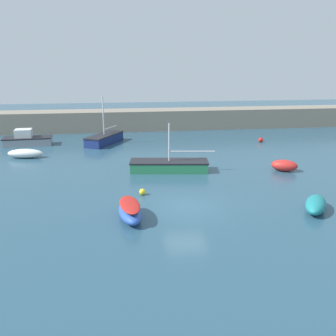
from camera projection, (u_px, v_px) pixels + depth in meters
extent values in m
cube|color=#284C60|center=(186.00, 208.00, 22.45)|extent=(120.00, 120.00, 0.20)
cube|color=gray|center=(146.00, 120.00, 47.67)|extent=(62.53, 3.80, 2.47)
cube|color=navy|center=(104.00, 140.00, 39.33)|extent=(4.03, 5.36, 0.88)
cube|color=black|center=(104.00, 135.00, 39.19)|extent=(4.11, 5.47, 0.12)
cylinder|color=silver|center=(103.00, 116.00, 38.64)|extent=(0.12, 0.12, 4.16)
cylinder|color=silver|center=(110.00, 128.00, 40.24)|extent=(1.38, 2.38, 0.10)
ellipsoid|color=red|center=(284.00, 165.00, 29.52)|extent=(2.33, 1.95, 0.89)
ellipsoid|color=#2D56B7|center=(130.00, 212.00, 20.47)|extent=(1.49, 3.23, 0.80)
ellipsoid|color=red|center=(130.00, 205.00, 20.35)|extent=(1.34, 2.90, 0.24)
cube|color=#287A4C|center=(169.00, 167.00, 29.53)|extent=(6.20, 2.67, 0.73)
cube|color=black|center=(169.00, 161.00, 29.41)|extent=(6.32, 2.72, 0.12)
cylinder|color=silver|center=(169.00, 143.00, 29.01)|extent=(0.12, 0.12, 3.07)
cylinder|color=silver|center=(192.00, 151.00, 29.20)|extent=(3.55, 0.59, 0.10)
cube|color=gray|center=(28.00, 142.00, 38.62)|extent=(4.81, 2.19, 0.73)
cube|color=black|center=(28.00, 138.00, 38.51)|extent=(4.90, 2.23, 0.12)
cube|color=silver|center=(23.00, 134.00, 38.32)|extent=(1.71, 1.54, 0.96)
ellipsoid|color=white|center=(25.00, 153.00, 33.57)|extent=(3.28, 1.56, 0.81)
ellipsoid|color=teal|center=(316.00, 205.00, 21.52)|extent=(2.46, 2.94, 0.84)
sphere|color=yellow|center=(142.00, 192.00, 24.24)|extent=(0.42, 0.42, 0.42)
sphere|color=red|center=(261.00, 140.00, 40.16)|extent=(0.50, 0.50, 0.50)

